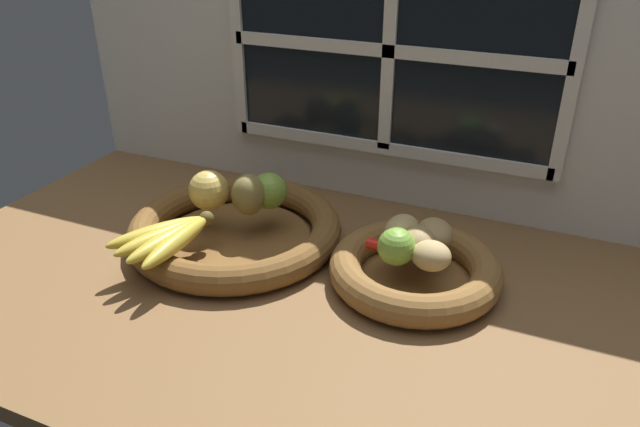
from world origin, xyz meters
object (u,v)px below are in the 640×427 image
object	(u,v)px
apple_golden_left	(209,190)
apple_green_back	(269,191)
potato_back	(435,233)
potato_oblong	(402,230)
chili_pepper	(405,253)
fruit_bowl_left	(235,230)
potato_small	(431,256)
fruit_bowl_right	(415,270)
potato_large	(417,242)
lime_near	(396,247)
pear_brown	(248,195)
banana_bunch_front	(168,237)

from	to	relation	value
apple_golden_left	apple_green_back	world-z (taller)	apple_golden_left
apple_golden_left	potato_back	bearing A→B (deg)	4.50
potato_back	potato_oblong	bearing A→B (deg)	-164.05
apple_green_back	chili_pepper	bearing A→B (deg)	-14.76
fruit_bowl_left	potato_small	distance (cm)	36.96
apple_golden_left	potato_small	distance (cm)	42.23
fruit_bowl_right	apple_green_back	distance (cm)	30.47
apple_golden_left	potato_small	xyz separation A→B (cm)	(42.03, -3.80, -1.39)
apple_green_back	potato_oblong	distance (cm)	26.18
potato_large	potato_oblong	bearing A→B (deg)	142.13
potato_small	potato_back	bearing A→B (deg)	98.97
apple_golden_left	fruit_bowl_right	bearing A→B (deg)	-1.24
lime_near	chili_pepper	distance (cm)	2.90
pear_brown	potato_oblong	distance (cm)	28.23
fruit_bowl_right	apple_golden_left	bearing A→B (deg)	178.76
apple_golden_left	apple_green_back	bearing A→B (deg)	26.06
banana_bunch_front	potato_oblong	xyz separation A→B (cm)	(35.07, 15.48, 0.98)
fruit_bowl_left	potato_back	size ratio (longest dim) A/B	5.21
chili_pepper	potato_small	bearing A→B (deg)	-10.10
potato_back	lime_near	xyz separation A→B (cm)	(-4.23, -7.64, 0.72)
potato_large	chili_pepper	size ratio (longest dim) A/B	0.52
chili_pepper	potato_back	bearing A→B (deg)	65.76
apple_green_back	banana_bunch_front	size ratio (longest dim) A/B	0.36
chili_pepper	lime_near	bearing A→B (deg)	-110.77
apple_golden_left	banana_bunch_front	bearing A→B (deg)	-87.13
fruit_bowl_left	apple_golden_left	world-z (taller)	apple_golden_left
apple_golden_left	apple_green_back	xyz separation A→B (cm)	(9.77, 4.78, -0.34)
apple_green_back	banana_bunch_front	distance (cm)	20.71
apple_golden_left	banana_bunch_front	size ratio (longest dim) A/B	0.39
fruit_bowl_right	lime_near	size ratio (longest dim) A/B	4.70
fruit_bowl_left	pear_brown	size ratio (longest dim) A/B	5.11
fruit_bowl_right	potato_small	size ratio (longest dim) A/B	4.54
potato_small	chili_pepper	distance (cm)	4.78
apple_green_back	potato_back	size ratio (longest dim) A/B	0.90
fruit_bowl_left	lime_near	distance (cm)	31.88
banana_bunch_front	potato_large	size ratio (longest dim) A/B	2.79
potato_oblong	potato_large	world-z (taller)	same
pear_brown	lime_near	size ratio (longest dim) A/B	1.27
apple_golden_left	banana_bunch_front	xyz separation A→B (cm)	(0.69, -13.74, -2.23)
apple_golden_left	potato_large	distance (cm)	39.11
banana_bunch_front	potato_small	xyz separation A→B (cm)	(41.35, 9.94, 0.83)
pear_brown	fruit_bowl_right	bearing A→B (deg)	-3.55
fruit_bowl_right	lime_near	distance (cm)	7.20
potato_small	lime_near	xyz separation A→B (cm)	(-5.34, -0.63, 0.69)
banana_bunch_front	potato_oblong	bearing A→B (deg)	23.82
banana_bunch_front	potato_small	size ratio (longest dim) A/B	3.03
fruit_bowl_right	apple_golden_left	size ratio (longest dim) A/B	3.81
fruit_bowl_right	potato_back	distance (cm)	6.74
apple_green_back	apple_golden_left	bearing A→B (deg)	-153.94
fruit_bowl_right	lime_near	bearing A→B (deg)	-123.69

